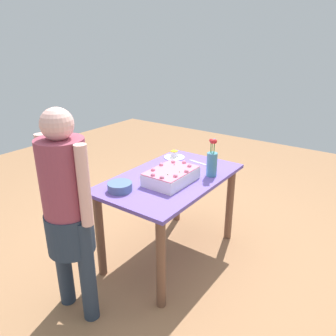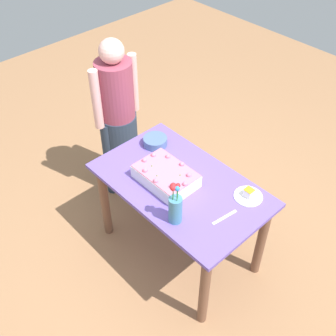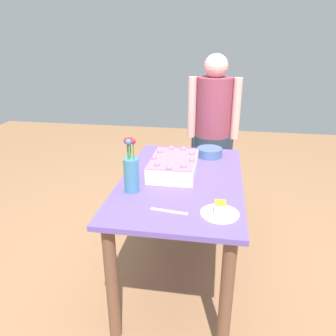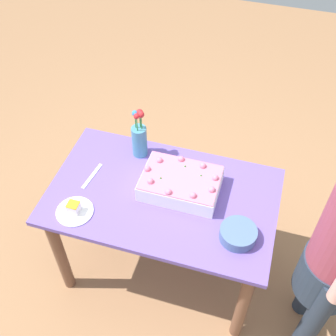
{
  "view_description": "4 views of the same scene",
  "coord_description": "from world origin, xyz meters",
  "px_view_note": "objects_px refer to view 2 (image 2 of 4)",
  "views": [
    {
      "loc": [
        -2.07,
        -1.46,
        1.85
      ],
      "look_at": [
        -0.06,
        -0.01,
        0.88
      ],
      "focal_mm": 35.0,
      "sensor_mm": 36.0,
      "label": 1
    },
    {
      "loc": [
        1.5,
        -1.52,
        2.88
      ],
      "look_at": [
        -0.06,
        -0.07,
        0.92
      ],
      "focal_mm": 45.0,
      "sensor_mm": 36.0,
      "label": 2
    },
    {
      "loc": [
        1.9,
        0.22,
        1.63
      ],
      "look_at": [
        0.01,
        -0.09,
        0.85
      ],
      "focal_mm": 35.0,
      "sensor_mm": 36.0,
      "label": 3
    },
    {
      "loc": [
        -0.45,
        1.38,
        2.59
      ],
      "look_at": [
        -0.01,
        -0.09,
        0.9
      ],
      "focal_mm": 45.0,
      "sensor_mm": 36.0,
      "label": 4
    }
  ],
  "objects_px": {
    "sheet_cake": "(166,176)",
    "person_standing": "(117,110)",
    "serving_plate_with_slice": "(248,195)",
    "cake_knife": "(225,217)",
    "flower_vase": "(175,207)",
    "fruit_bowl": "(155,141)"
  },
  "relations": [
    {
      "from": "sheet_cake",
      "to": "cake_knife",
      "type": "distance_m",
      "value": 0.52
    },
    {
      "from": "sheet_cake",
      "to": "person_standing",
      "type": "relative_size",
      "value": 0.29
    },
    {
      "from": "sheet_cake",
      "to": "fruit_bowl",
      "type": "xyz_separation_m",
      "value": [
        -0.36,
        0.22,
        -0.02
      ]
    },
    {
      "from": "sheet_cake",
      "to": "person_standing",
      "type": "xyz_separation_m",
      "value": [
        -0.84,
        0.23,
        0.02
      ]
    },
    {
      "from": "sheet_cake",
      "to": "fruit_bowl",
      "type": "distance_m",
      "value": 0.42
    },
    {
      "from": "flower_vase",
      "to": "person_standing",
      "type": "distance_m",
      "value": 1.23
    },
    {
      "from": "sheet_cake",
      "to": "cake_knife",
      "type": "height_order",
      "value": "sheet_cake"
    },
    {
      "from": "sheet_cake",
      "to": "serving_plate_with_slice",
      "type": "bearing_deg",
      "value": 32.07
    },
    {
      "from": "serving_plate_with_slice",
      "to": "flower_vase",
      "type": "height_order",
      "value": "flower_vase"
    },
    {
      "from": "serving_plate_with_slice",
      "to": "person_standing",
      "type": "distance_m",
      "value": 1.35
    },
    {
      "from": "cake_knife",
      "to": "flower_vase",
      "type": "xyz_separation_m",
      "value": [
        -0.2,
        -0.25,
        0.12
      ]
    },
    {
      "from": "sheet_cake",
      "to": "flower_vase",
      "type": "bearing_deg",
      "value": -33.3
    },
    {
      "from": "serving_plate_with_slice",
      "to": "flower_vase",
      "type": "relative_size",
      "value": 0.61
    },
    {
      "from": "sheet_cake",
      "to": "person_standing",
      "type": "height_order",
      "value": "person_standing"
    },
    {
      "from": "flower_vase",
      "to": "serving_plate_with_slice",
      "type": "bearing_deg",
      "value": 69.64
    },
    {
      "from": "fruit_bowl",
      "to": "cake_knife",
      "type": "bearing_deg",
      "value": -11.0
    },
    {
      "from": "sheet_cake",
      "to": "flower_vase",
      "type": "relative_size",
      "value": 1.3
    },
    {
      "from": "serving_plate_with_slice",
      "to": "cake_knife",
      "type": "height_order",
      "value": "serving_plate_with_slice"
    },
    {
      "from": "serving_plate_with_slice",
      "to": "person_standing",
      "type": "xyz_separation_m",
      "value": [
        -1.34,
        -0.09,
        0.06
      ]
    },
    {
      "from": "fruit_bowl",
      "to": "sheet_cake",
      "type": "bearing_deg",
      "value": -31.51
    },
    {
      "from": "person_standing",
      "to": "fruit_bowl",
      "type": "bearing_deg",
      "value": -0.52
    },
    {
      "from": "cake_knife",
      "to": "fruit_bowl",
      "type": "height_order",
      "value": "fruit_bowl"
    }
  ]
}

